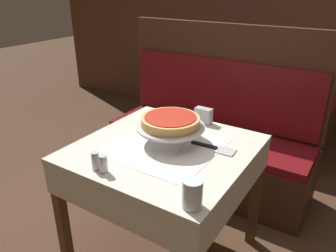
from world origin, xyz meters
The scene contains 12 objects.
dining_table_front centered at (0.00, 0.00, 0.62)m, with size 0.85×0.85×0.74m.
dining_table_rear centered at (0.30, 1.72, 0.61)m, with size 0.61×0.61×0.74m.
booth_bench centered at (-0.15, 0.87, 0.35)m, with size 1.57×0.51×1.23m.
back_wall_panel centered at (0.00, 2.17, 1.20)m, with size 6.00×0.04×2.40m, color #4C2D1E.
pizza_pan_stand centered at (0.00, 0.06, 0.82)m, with size 0.36×0.36×0.09m.
deep_dish_pizza centered at (0.00, 0.06, 0.85)m, with size 0.30×0.30×0.05m.
pizza_server centered at (0.22, 0.11, 0.74)m, with size 0.23×0.08×0.01m.
water_glass_near centered at (0.35, -0.35, 0.79)m, with size 0.08×0.08×0.11m.
salt_shaker centered at (-0.14, -0.35, 0.78)m, with size 0.04×0.04×0.08m.
pepper_shaker centered at (-0.09, -0.35, 0.78)m, with size 0.04×0.04×0.08m.
napkin_holder centered at (0.03, 0.38, 0.78)m, with size 0.10×0.05×0.09m.
condiment_caddy centered at (0.27, 1.67, 0.78)m, with size 0.11×0.11×0.16m.
Camera 1 is at (0.82, -1.24, 1.51)m, focal length 35.00 mm.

